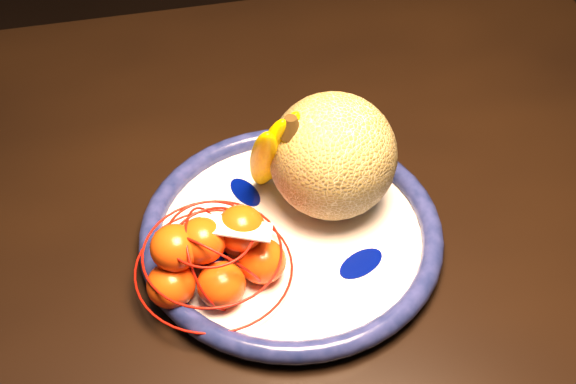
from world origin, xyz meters
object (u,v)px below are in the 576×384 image
object	(u,v)px
dining_table	(128,271)
mandarin_bag	(213,254)
fruit_bowl	(291,234)
banana_bunch	(274,147)
cantaloupe	(333,156)

from	to	relation	value
dining_table	mandarin_bag	xyz separation A→B (m)	(0.08, -0.11, 0.12)
fruit_bowl	banana_bunch	size ratio (longest dim) A/B	2.27
banana_bunch	cantaloupe	bearing A→B (deg)	-47.60
dining_table	fruit_bowl	world-z (taller)	fruit_bowl
cantaloupe	banana_bunch	xyz separation A→B (m)	(-0.06, 0.03, 0.01)
fruit_bowl	banana_bunch	bearing A→B (deg)	87.09
fruit_bowl	mandarin_bag	distance (m)	0.10
banana_bunch	fruit_bowl	bearing A→B (deg)	-113.17
dining_table	mandarin_bag	world-z (taller)	mandarin_bag
fruit_bowl	cantaloupe	size ratio (longest dim) A/B	2.38
cantaloupe	mandarin_bag	size ratio (longest dim) A/B	0.74
banana_bunch	dining_table	bearing A→B (deg)	152.57
cantaloupe	mandarin_bag	bearing A→B (deg)	-159.43
fruit_bowl	cantaloupe	bearing A→B (deg)	28.65
mandarin_bag	banana_bunch	bearing A→B (deg)	41.82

